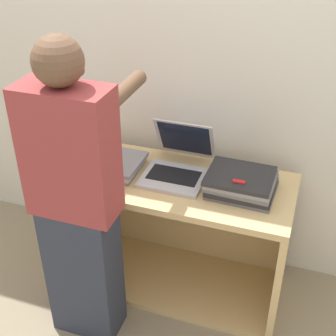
{
  "coord_description": "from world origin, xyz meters",
  "views": [
    {
      "loc": [
        0.64,
        -1.67,
        2.05
      ],
      "look_at": [
        0.0,
        0.19,
        0.84
      ],
      "focal_mm": 50.0,
      "sensor_mm": 36.0,
      "label": 1
    }
  ],
  "objects_px": {
    "laptop_stack_right": "(241,183)",
    "laptop_open": "(177,165)",
    "laptop_stack_left": "(110,164)",
    "person": "(77,205)"
  },
  "relations": [
    {
      "from": "laptop_stack_left",
      "to": "laptop_open",
      "type": "bearing_deg",
      "value": 11.22
    },
    {
      "from": "laptop_stack_left",
      "to": "person",
      "type": "distance_m",
      "value": 0.44
    },
    {
      "from": "laptop_open",
      "to": "person",
      "type": "bearing_deg",
      "value": -122.44
    },
    {
      "from": "laptop_stack_right",
      "to": "person",
      "type": "distance_m",
      "value": 0.81
    },
    {
      "from": "laptop_open",
      "to": "laptop_stack_right",
      "type": "relative_size",
      "value": 1.17
    },
    {
      "from": "laptop_open",
      "to": "laptop_stack_right",
      "type": "xyz_separation_m",
      "value": [
        0.35,
        -0.06,
        -0.0
      ]
    },
    {
      "from": "laptop_open",
      "to": "laptop_stack_right",
      "type": "height_order",
      "value": "laptop_open"
    },
    {
      "from": "laptop_stack_left",
      "to": "person",
      "type": "height_order",
      "value": "person"
    },
    {
      "from": "laptop_stack_right",
      "to": "laptop_open",
      "type": "bearing_deg",
      "value": 170.18
    },
    {
      "from": "laptop_stack_left",
      "to": "laptop_stack_right",
      "type": "xyz_separation_m",
      "value": [
        0.71,
        0.01,
        0.02
      ]
    }
  ]
}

